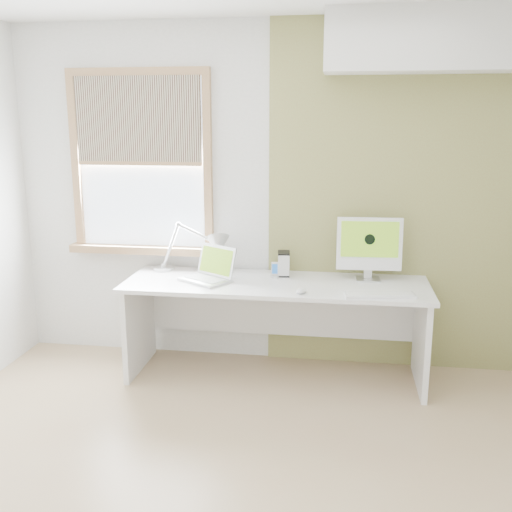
% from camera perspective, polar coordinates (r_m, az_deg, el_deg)
% --- Properties ---
extents(room, '(4.04, 3.54, 2.64)m').
position_cam_1_polar(room, '(2.80, -3.12, 1.11)').
color(room, tan).
rests_on(room, ground).
extents(accent_wall, '(2.00, 0.02, 2.60)m').
position_cam_1_polar(accent_wall, '(4.48, 14.13, 5.32)').
color(accent_wall, olive).
rests_on(accent_wall, room).
extents(soffit, '(1.60, 0.40, 0.42)m').
position_cam_1_polar(soffit, '(4.33, 18.01, 19.44)').
color(soffit, white).
rests_on(soffit, room).
extents(window, '(1.20, 0.14, 1.42)m').
position_cam_1_polar(window, '(4.67, -11.16, 8.79)').
color(window, '#9A734D').
rests_on(window, room).
extents(desk, '(2.20, 0.70, 0.73)m').
position_cam_1_polar(desk, '(4.36, 2.01, -4.83)').
color(desk, white).
rests_on(desk, room).
extents(desk_lamp, '(0.67, 0.32, 0.39)m').
position_cam_1_polar(desk_lamp, '(4.43, -4.72, 0.77)').
color(desk_lamp, silver).
rests_on(desk_lamp, desk).
extents(laptop, '(0.44, 0.42, 0.24)m').
position_cam_1_polar(laptop, '(4.31, -4.50, -1.53)').
color(laptop, silver).
rests_on(laptop, desk).
extents(phone_dock, '(0.07, 0.07, 0.12)m').
position_cam_1_polar(phone_dock, '(4.36, 1.83, -1.69)').
color(phone_dock, silver).
rests_on(phone_dock, desk).
extents(external_drive, '(0.10, 0.15, 0.18)m').
position_cam_1_polar(external_drive, '(4.42, 2.71, -0.75)').
color(external_drive, silver).
rests_on(external_drive, desk).
extents(imac, '(0.47, 0.16, 0.46)m').
position_cam_1_polar(imac, '(4.34, 10.97, 1.05)').
color(imac, silver).
rests_on(imac, desk).
extents(keyboard, '(0.48, 0.20, 0.02)m').
position_cam_1_polar(keyboard, '(4.00, 11.97, -3.73)').
color(keyboard, white).
rests_on(keyboard, desk).
extents(mouse, '(0.10, 0.12, 0.03)m').
position_cam_1_polar(mouse, '(3.99, 4.43, -3.40)').
color(mouse, white).
rests_on(mouse, desk).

